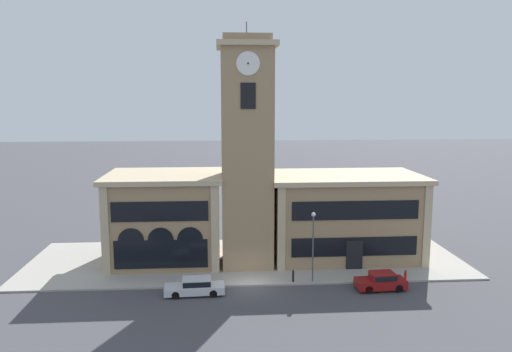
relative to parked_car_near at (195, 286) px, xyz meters
name	(u,v)px	position (x,y,z in m)	size (l,w,h in m)	color
ground_plane	(251,287)	(4.50, 1.37, -0.70)	(300.00, 300.00, 0.00)	#424247
sidewalk_kerb	(246,260)	(4.50, 8.22, -0.62)	(41.28, 13.68, 0.15)	#A39E93
clock_tower	(247,154)	(4.51, 7.00, 9.83)	(5.30, 5.30, 22.17)	#9E7F5B
town_hall_left_wing	(165,217)	(-3.22, 8.84, 3.56)	(10.94, 9.06, 8.47)	#9E7F5B
town_hall_right_wing	(344,216)	(14.12, 8.85, 3.44)	(14.74, 9.06, 8.23)	#9E7F5B
parked_car_near	(195,286)	(0.00, 0.00, 0.00)	(4.81, 1.92, 1.34)	silver
parked_car_mid	(381,281)	(15.13, 0.00, 0.04)	(4.10, 1.93, 1.43)	maroon
street_lamp	(313,237)	(9.77, 1.80, 3.36)	(0.36, 0.36, 5.99)	#4C4C51
bollard	(293,276)	(8.12, 1.82, -0.03)	(0.18, 0.18, 1.06)	black
fire_hydrant	(405,275)	(17.77, 1.63, -0.13)	(0.22, 0.22, 0.87)	red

